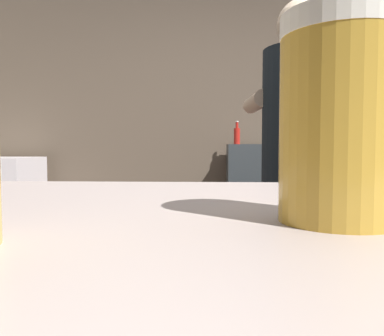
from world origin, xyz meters
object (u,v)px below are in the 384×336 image
object	(u,v)px
mixing_bowl	(245,188)
chefs_knife	(333,191)
bottle_hot_sauce	(237,135)
bartender	(300,169)
pint_glass_near	(339,120)
bottle_soy	(306,135)
mini_fridge	(1,218)

from	to	relation	value
mixing_bowl	chefs_knife	xyz separation A→B (m)	(0.49, 0.05, -0.02)
mixing_bowl	bottle_hot_sauce	distance (m)	1.33
bartender	mixing_bowl	xyz separation A→B (m)	(-0.21, 0.36, -0.13)
pint_glass_near	bottle_soy	distance (m)	3.03
pint_glass_near	bottle_hot_sauce	size ratio (longest dim) A/B	0.70
bartender	chefs_knife	xyz separation A→B (m)	(0.28, 0.40, -0.14)
mini_fridge	bartender	size ratio (longest dim) A/B	0.59
bartender	bottle_hot_sauce	bearing A→B (deg)	2.07
mini_fridge	pint_glass_near	bearing A→B (deg)	-56.57
mini_fridge	bottle_hot_sauce	distance (m)	2.16
mixing_bowl	bottle_hot_sauce	size ratio (longest dim) A/B	0.80
bottle_soy	bartender	bearing A→B (deg)	-104.92
bottle_hot_sauce	bottle_soy	world-z (taller)	bottle_hot_sauce
bottle_soy	bottle_hot_sauce	bearing A→B (deg)	166.02
chefs_knife	bottle_soy	world-z (taller)	bottle_soy
mini_fridge	bartender	distance (m)	2.65
mini_fridge	chefs_knife	xyz separation A→B (m)	(2.47, -1.00, 0.36)
bartender	pint_glass_near	xyz separation A→B (m)	(-0.31, -1.43, 0.11)
bartender	bottle_soy	bearing A→B (deg)	-18.57
pint_glass_near	bottle_hot_sauce	xyz separation A→B (m)	(0.15, 3.08, 0.09)
bartender	bottle_hot_sauce	world-z (taller)	bartender
pint_glass_near	mini_fridge	bearing A→B (deg)	123.43
bartender	bottle_soy	xyz separation A→B (m)	(0.40, 1.51, 0.20)
chefs_knife	bartender	bearing A→B (deg)	-144.87
bartender	pint_glass_near	distance (m)	1.47
chefs_knife	bottle_soy	distance (m)	1.16
mini_fridge	bottle_soy	world-z (taller)	bottle_soy
pint_glass_near	bottle_soy	world-z (taller)	bottle_soy
pint_glass_near	chefs_knife	bearing A→B (deg)	72.08
mixing_bowl	bottle_soy	size ratio (longest dim) A/B	0.88
mini_fridge	bartender	xyz separation A→B (m)	(2.19, -1.40, 0.51)
chefs_knife	bottle_hot_sauce	world-z (taller)	bottle_hot_sauce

